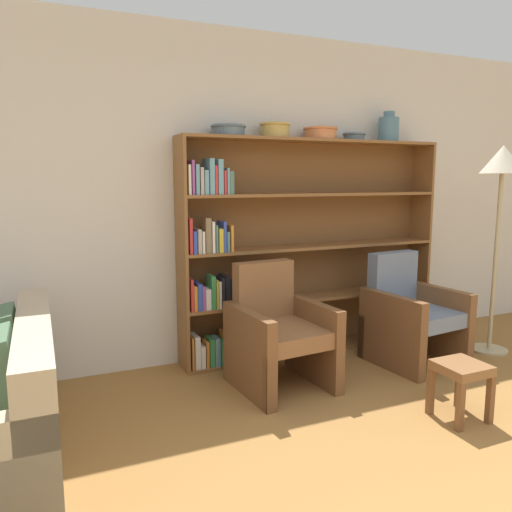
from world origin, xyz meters
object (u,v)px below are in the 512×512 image
(bookshelf, at_px, (289,254))
(bowl_cream, at_px, (228,130))
(armchair_leather, at_px, (278,333))
(armchair_cushioned, at_px, (411,315))
(bowl_stoneware, at_px, (320,133))
(footstool, at_px, (461,376))
(floor_lamp, at_px, (502,175))
(bowl_sage, at_px, (275,129))
(vase_tall, at_px, (389,129))
(bowl_slate, at_px, (354,136))

(bookshelf, relative_size, bowl_cream, 8.54)
(armchair_leather, distance_m, armchair_cushioned, 1.25)
(bowl_stoneware, relative_size, footstool, 0.79)
(bowl_cream, height_order, floor_lamp, bowl_cream)
(footstool, bearing_deg, floor_lamp, 34.67)
(bookshelf, height_order, armchair_leather, bookshelf)
(bowl_sage, relative_size, bowl_stoneware, 0.87)
(bowl_cream, relative_size, vase_tall, 1.04)
(floor_lamp, bearing_deg, armchair_cushioned, 173.66)
(armchair_cushioned, distance_m, floor_lamp, 1.44)
(armchair_cushioned, bearing_deg, bookshelf, -41.87)
(bowl_sage, height_order, vase_tall, vase_tall)
(bookshelf, relative_size, armchair_leather, 2.65)
(bowl_slate, bearing_deg, footstool, -97.07)
(vase_tall, relative_size, armchair_leather, 0.30)
(bookshelf, distance_m, bowl_stoneware, 1.08)
(armchair_leather, bearing_deg, bowl_stoneware, -144.29)
(bowl_slate, bearing_deg, floor_lamp, -32.47)
(bowl_cream, xyz_separation_m, armchair_leather, (0.16, -0.58, -1.52))
(vase_tall, bearing_deg, bowl_stoneware, -180.00)
(bowl_sage, bearing_deg, bowl_cream, 180.00)
(bowl_cream, xyz_separation_m, footstool, (1.00, -1.54, -1.63))
(bowl_stoneware, bearing_deg, floor_lamp, -25.64)
(bowl_stoneware, xyz_separation_m, armchair_cushioned, (0.57, -0.58, -1.53))
(bowl_slate, relative_size, armchair_leather, 0.23)
(bowl_stoneware, height_order, bowl_slate, bowl_stoneware)
(bowl_cream, bearing_deg, bowl_stoneware, 0.00)
(bowl_slate, relative_size, floor_lamp, 0.11)
(bowl_cream, relative_size, armchair_leather, 0.31)
(armchair_leather, xyz_separation_m, footstool, (0.83, -0.96, -0.11))
(bowl_sage, height_order, armchair_cushioned, bowl_sage)
(bowl_slate, distance_m, footstool, 2.25)
(bowl_stoneware, xyz_separation_m, bowl_slate, (0.35, 0.00, -0.02))
(bowl_sage, distance_m, bowl_slate, 0.78)
(bowl_stoneware, bearing_deg, bowl_slate, 0.00)
(bookshelf, xyz_separation_m, bowl_cream, (-0.57, -0.02, 1.03))
(floor_lamp, bearing_deg, bowl_stoneware, 154.36)
(bowl_sage, relative_size, bowl_slate, 1.26)
(bowl_cream, xyz_separation_m, bowl_sage, (0.41, 0.00, 0.02))
(bookshelf, xyz_separation_m, bowl_stoneware, (0.28, -0.02, 1.04))
(bowl_cream, distance_m, bowl_stoneware, 0.84)
(bookshelf, relative_size, footstool, 6.46)
(bowl_slate, bearing_deg, vase_tall, 0.00)
(bowl_sage, xyz_separation_m, armchair_leather, (-0.24, -0.58, -1.54))
(bookshelf, xyz_separation_m, bowl_sage, (-0.16, -0.02, 1.05))
(bowl_cream, xyz_separation_m, bowl_stoneware, (0.84, 0.00, 0.01))
(armchair_cushioned, bearing_deg, floor_lamp, 167.32)
(vase_tall, bearing_deg, bowl_sage, -180.00)
(bowl_slate, distance_m, floor_lamp, 1.30)
(bowl_cream, distance_m, footstool, 2.46)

